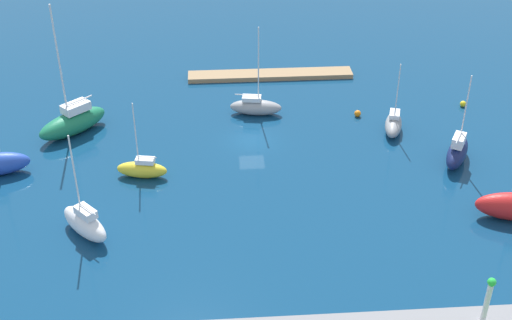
{
  "coord_description": "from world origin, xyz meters",
  "views": [
    {
      "loc": [
        3.59,
        57.17,
        33.51
      ],
      "look_at": [
        0.0,
        6.01,
        1.5
      ],
      "focal_mm": 47.22,
      "sensor_mm": 36.0,
      "label": 1
    }
  ],
  "objects_px": {
    "sailboat_gray_off_beacon": "(393,124)",
    "mooring_buoy_orange": "(358,113)",
    "mooring_buoy_yellow": "(463,104)",
    "sailboat_green_near_pier": "(73,121)",
    "pier_dock": "(270,75)",
    "harbor_beacon": "(488,298)",
    "sailboat_gray_center_basin": "(256,106)",
    "sailboat_navy_east_end": "(457,151)",
    "sailboat_yellow_far_south": "(142,169)",
    "sailboat_white_outer_mooring": "(85,223)"
  },
  "relations": [
    {
      "from": "harbor_beacon",
      "to": "sailboat_yellow_far_south",
      "type": "bearing_deg",
      "value": -42.09
    },
    {
      "from": "harbor_beacon",
      "to": "sailboat_gray_center_basin",
      "type": "relative_size",
      "value": 0.39
    },
    {
      "from": "harbor_beacon",
      "to": "sailboat_yellow_far_south",
      "type": "height_order",
      "value": "sailboat_yellow_far_south"
    },
    {
      "from": "sailboat_navy_east_end",
      "to": "sailboat_green_near_pier",
      "type": "height_order",
      "value": "sailboat_green_near_pier"
    },
    {
      "from": "sailboat_gray_center_basin",
      "to": "harbor_beacon",
      "type": "bearing_deg",
      "value": -60.58
    },
    {
      "from": "sailboat_navy_east_end",
      "to": "sailboat_gray_center_basin",
      "type": "bearing_deg",
      "value": 88.21
    },
    {
      "from": "sailboat_yellow_far_south",
      "to": "sailboat_white_outer_mooring",
      "type": "xyz_separation_m",
      "value": [
        3.87,
        8.15,
        0.32
      ]
    },
    {
      "from": "pier_dock",
      "to": "sailboat_gray_center_basin",
      "type": "relative_size",
      "value": 1.98
    },
    {
      "from": "sailboat_gray_off_beacon",
      "to": "sailboat_green_near_pier",
      "type": "bearing_deg",
      "value": -76.62
    },
    {
      "from": "pier_dock",
      "to": "mooring_buoy_yellow",
      "type": "relative_size",
      "value": 29.36
    },
    {
      "from": "harbor_beacon",
      "to": "sailboat_green_near_pier",
      "type": "relative_size",
      "value": 0.28
    },
    {
      "from": "mooring_buoy_orange",
      "to": "mooring_buoy_yellow",
      "type": "bearing_deg",
      "value": -173.04
    },
    {
      "from": "sailboat_yellow_far_south",
      "to": "sailboat_green_near_pier",
      "type": "xyz_separation_m",
      "value": [
        7.44,
        -8.58,
        0.45
      ]
    },
    {
      "from": "mooring_buoy_orange",
      "to": "sailboat_gray_off_beacon",
      "type": "bearing_deg",
      "value": 130.21
    },
    {
      "from": "sailboat_navy_east_end",
      "to": "pier_dock",
      "type": "bearing_deg",
      "value": 67.39
    },
    {
      "from": "sailboat_navy_east_end",
      "to": "sailboat_green_near_pier",
      "type": "bearing_deg",
      "value": 106.82
    },
    {
      "from": "sailboat_gray_center_basin",
      "to": "mooring_buoy_orange",
      "type": "xyz_separation_m",
      "value": [
        -10.64,
        1.27,
        -0.56
      ]
    },
    {
      "from": "sailboat_yellow_far_south",
      "to": "sailboat_green_near_pier",
      "type": "distance_m",
      "value": 11.36
    },
    {
      "from": "sailboat_gray_center_basin",
      "to": "mooring_buoy_orange",
      "type": "relative_size",
      "value": 13.91
    },
    {
      "from": "harbor_beacon",
      "to": "mooring_buoy_orange",
      "type": "height_order",
      "value": "harbor_beacon"
    },
    {
      "from": "sailboat_white_outer_mooring",
      "to": "sailboat_gray_center_basin",
      "type": "xyz_separation_m",
      "value": [
        -14.89,
        -19.46,
        -0.25
      ]
    },
    {
      "from": "sailboat_white_outer_mooring",
      "to": "mooring_buoy_yellow",
      "type": "bearing_deg",
      "value": -104.21
    },
    {
      "from": "sailboat_white_outer_mooring",
      "to": "pier_dock",
      "type": "bearing_deg",
      "value": -73.06
    },
    {
      "from": "sailboat_navy_east_end",
      "to": "mooring_buoy_yellow",
      "type": "height_order",
      "value": "sailboat_navy_east_end"
    },
    {
      "from": "mooring_buoy_yellow",
      "to": "pier_dock",
      "type": "bearing_deg",
      "value": -24.12
    },
    {
      "from": "sailboat_green_near_pier",
      "to": "pier_dock",
      "type": "bearing_deg",
      "value": 166.71
    },
    {
      "from": "sailboat_gray_off_beacon",
      "to": "mooring_buoy_orange",
      "type": "height_order",
      "value": "sailboat_gray_off_beacon"
    },
    {
      "from": "sailboat_yellow_far_south",
      "to": "mooring_buoy_yellow",
      "type": "height_order",
      "value": "sailboat_yellow_far_south"
    },
    {
      "from": "sailboat_yellow_far_south",
      "to": "mooring_buoy_orange",
      "type": "relative_size",
      "value": 10.7
    },
    {
      "from": "pier_dock",
      "to": "sailboat_gray_center_basin",
      "type": "bearing_deg",
      "value": 75.49
    },
    {
      "from": "sailboat_green_near_pier",
      "to": "sailboat_navy_east_end",
      "type": "bearing_deg",
      "value": 124.33
    },
    {
      "from": "harbor_beacon",
      "to": "sailboat_navy_east_end",
      "type": "bearing_deg",
      "value": -104.43
    },
    {
      "from": "sailboat_gray_center_basin",
      "to": "mooring_buoy_orange",
      "type": "bearing_deg",
      "value": 1.66
    },
    {
      "from": "sailboat_yellow_far_south",
      "to": "sailboat_navy_east_end",
      "type": "relative_size",
      "value": 0.85
    },
    {
      "from": "sailboat_green_near_pier",
      "to": "harbor_beacon",
      "type": "bearing_deg",
      "value": 93.09
    },
    {
      "from": "harbor_beacon",
      "to": "sailboat_gray_off_beacon",
      "type": "xyz_separation_m",
      "value": [
        -1.11,
        -27.78,
        -2.85
      ]
    },
    {
      "from": "sailboat_navy_east_end",
      "to": "mooring_buoy_orange",
      "type": "bearing_deg",
      "value": 66.73
    },
    {
      "from": "sailboat_yellow_far_south",
      "to": "sailboat_green_near_pier",
      "type": "relative_size",
      "value": 0.55
    },
    {
      "from": "sailboat_white_outer_mooring",
      "to": "sailboat_navy_east_end",
      "type": "bearing_deg",
      "value": -117.42
    },
    {
      "from": "mooring_buoy_orange",
      "to": "sailboat_gray_center_basin",
      "type": "bearing_deg",
      "value": -6.82
    },
    {
      "from": "sailboat_navy_east_end",
      "to": "mooring_buoy_yellow",
      "type": "bearing_deg",
      "value": 7.74
    },
    {
      "from": "mooring_buoy_orange",
      "to": "sailboat_green_near_pier",
      "type": "bearing_deg",
      "value": 2.86
    },
    {
      "from": "pier_dock",
      "to": "sailboat_gray_center_basin",
      "type": "height_order",
      "value": "sailboat_gray_center_basin"
    },
    {
      "from": "pier_dock",
      "to": "mooring_buoy_yellow",
      "type": "xyz_separation_m",
      "value": [
        -20.05,
        8.98,
        0.06
      ]
    },
    {
      "from": "sailboat_gray_off_beacon",
      "to": "sailboat_green_near_pier",
      "type": "height_order",
      "value": "sailboat_green_near_pier"
    },
    {
      "from": "sailboat_gray_center_basin",
      "to": "sailboat_white_outer_mooring",
      "type": "bearing_deg",
      "value": -118.95
    },
    {
      "from": "sailboat_green_near_pier",
      "to": "mooring_buoy_yellow",
      "type": "bearing_deg",
      "value": 141.07
    },
    {
      "from": "sailboat_gray_off_beacon",
      "to": "mooring_buoy_orange",
      "type": "relative_size",
      "value": 10.77
    },
    {
      "from": "sailboat_green_near_pier",
      "to": "sailboat_gray_off_beacon",
      "type": "bearing_deg",
      "value": 133.48
    },
    {
      "from": "sailboat_white_outer_mooring",
      "to": "harbor_beacon",
      "type": "bearing_deg",
      "value": -157.45
    }
  ]
}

